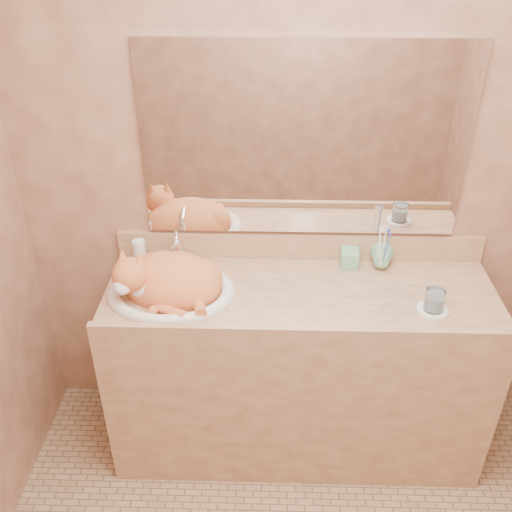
{
  "coord_description": "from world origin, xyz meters",
  "views": [
    {
      "loc": [
        -0.13,
        -1.16,
        2.21
      ],
      "look_at": [
        -0.18,
        0.7,
        1.04
      ],
      "focal_mm": 40.0,
      "sensor_mm": 36.0,
      "label": 1
    }
  ],
  "objects_px": {
    "vanity_counter": "(297,370)",
    "water_glass": "(435,300)",
    "toothbrush_cup": "(381,263)",
    "soap_dispenser": "(351,254)",
    "cat": "(166,278)",
    "sink_basin": "(170,277)"
  },
  "relations": [
    {
      "from": "soap_dispenser",
      "to": "toothbrush_cup",
      "type": "distance_m",
      "value": 0.14
    },
    {
      "from": "toothbrush_cup",
      "to": "vanity_counter",
      "type": "bearing_deg",
      "value": -155.5
    },
    {
      "from": "vanity_counter",
      "to": "water_glass",
      "type": "bearing_deg",
      "value": -12.0
    },
    {
      "from": "sink_basin",
      "to": "toothbrush_cup",
      "type": "relative_size",
      "value": 5.01
    },
    {
      "from": "sink_basin",
      "to": "water_glass",
      "type": "height_order",
      "value": "sink_basin"
    },
    {
      "from": "vanity_counter",
      "to": "toothbrush_cup",
      "type": "height_order",
      "value": "toothbrush_cup"
    },
    {
      "from": "sink_basin",
      "to": "water_glass",
      "type": "xyz_separation_m",
      "value": [
        1.03,
        -0.09,
        -0.02
      ]
    },
    {
      "from": "soap_dispenser",
      "to": "water_glass",
      "type": "relative_size",
      "value": 1.9
    },
    {
      "from": "vanity_counter",
      "to": "soap_dispenser",
      "type": "relative_size",
      "value": 9.46
    },
    {
      "from": "cat",
      "to": "vanity_counter",
      "type": "bearing_deg",
      "value": 15.76
    },
    {
      "from": "soap_dispenser",
      "to": "toothbrush_cup",
      "type": "relative_size",
      "value": 1.68
    },
    {
      "from": "toothbrush_cup",
      "to": "water_glass",
      "type": "relative_size",
      "value": 1.13
    },
    {
      "from": "sink_basin",
      "to": "water_glass",
      "type": "bearing_deg",
      "value": 6.55
    },
    {
      "from": "sink_basin",
      "to": "water_glass",
      "type": "distance_m",
      "value": 1.04
    },
    {
      "from": "sink_basin",
      "to": "vanity_counter",
      "type": "bearing_deg",
      "value": 13.59
    },
    {
      "from": "cat",
      "to": "water_glass",
      "type": "xyz_separation_m",
      "value": [
        1.05,
        -0.1,
        -0.01
      ]
    },
    {
      "from": "vanity_counter",
      "to": "water_glass",
      "type": "distance_m",
      "value": 0.71
    },
    {
      "from": "sink_basin",
      "to": "soap_dispenser",
      "type": "bearing_deg",
      "value": 25.62
    },
    {
      "from": "sink_basin",
      "to": "soap_dispenser",
      "type": "height_order",
      "value": "soap_dispenser"
    },
    {
      "from": "cat",
      "to": "water_glass",
      "type": "relative_size",
      "value": 4.68
    },
    {
      "from": "cat",
      "to": "soap_dispenser",
      "type": "xyz_separation_m",
      "value": [
        0.76,
        0.18,
        0.02
      ]
    },
    {
      "from": "sink_basin",
      "to": "toothbrush_cup",
      "type": "bearing_deg",
      "value": 22.91
    }
  ]
}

